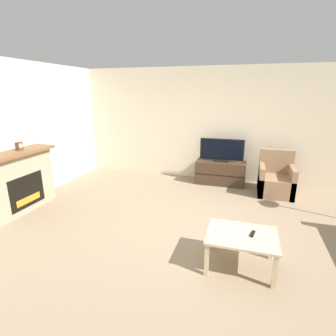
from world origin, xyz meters
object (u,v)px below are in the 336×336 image
object	(u,v)px
coffee_table	(242,239)
armchair	(276,180)
fireplace	(17,182)
tv_stand	(220,172)
remote	(253,234)
mantel_clock	(19,146)
tv	(222,151)

from	to	relation	value
coffee_table	armchair	bearing A→B (deg)	77.29
fireplace	armchair	size ratio (longest dim) A/B	1.63
tv_stand	armchair	xyz separation A→B (m)	(1.20, -0.32, 0.02)
armchair	coffee_table	xyz separation A→B (m)	(-0.63, -2.77, 0.09)
coffee_table	remote	bearing A→B (deg)	17.02
tv_stand	remote	xyz separation A→B (m)	(0.70, -3.06, 0.19)
mantel_clock	remote	size ratio (longest dim) A/B	0.97
armchair	tv_stand	bearing A→B (deg)	164.98
mantel_clock	remote	distance (m)	4.16
mantel_clock	tv_stand	xyz separation A→B (m)	(3.36, 2.44, -0.91)
tv_stand	tv	bearing A→B (deg)	-90.00
tv	tv_stand	bearing A→B (deg)	90.00
mantel_clock	coffee_table	xyz separation A→B (m)	(3.93, -0.66, -0.80)
tv_stand	coffee_table	distance (m)	3.15
mantel_clock	tv	bearing A→B (deg)	35.98
mantel_clock	remote	xyz separation A→B (m)	(4.05, -0.62, -0.73)
mantel_clock	coffee_table	bearing A→B (deg)	-9.48
tv_stand	armchair	world-z (taller)	armchair
tv	fireplace	bearing A→B (deg)	-142.52
tv	coffee_table	xyz separation A→B (m)	(0.57, -3.09, -0.41)
remote	mantel_clock	bearing A→B (deg)	-175.61
armchair	coffee_table	world-z (taller)	armchair
tv	coffee_table	distance (m)	3.17
remote	fireplace	bearing A→B (deg)	-173.50
tv	armchair	distance (m)	1.34
coffee_table	tv	bearing A→B (deg)	100.52
remote	tv	bearing A→B (deg)	115.92
fireplace	tv_stand	size ratio (longest dim) A/B	1.30
tv_stand	remote	distance (m)	3.14
tv	remote	xyz separation A→B (m)	(0.70, -3.06, -0.34)
armchair	remote	size ratio (longest dim) A/B	5.93
tv_stand	remote	world-z (taller)	tv_stand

